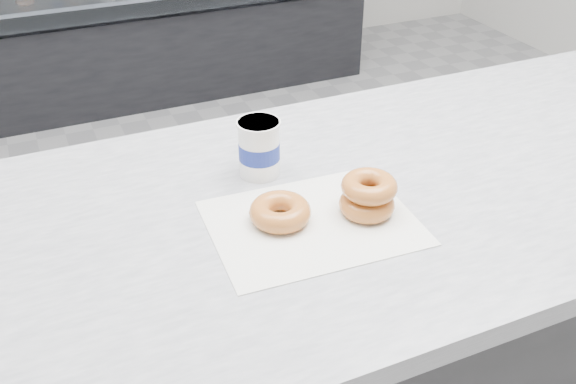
% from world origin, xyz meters
% --- Properties ---
extents(ground, '(5.00, 5.00, 0.00)m').
position_xyz_m(ground, '(0.00, 0.00, 0.00)').
color(ground, gray).
rests_on(ground, ground).
extents(counter, '(3.06, 0.76, 0.90)m').
position_xyz_m(counter, '(0.00, -0.60, 0.45)').
color(counter, '#333335').
rests_on(counter, ground).
extents(display_case, '(2.40, 0.74, 1.25)m').
position_xyz_m(display_case, '(0.00, 2.12, 0.49)').
color(display_case, black).
rests_on(display_case, ground).
extents(wax_paper, '(0.35, 0.28, 0.00)m').
position_xyz_m(wax_paper, '(-0.29, -0.66, 0.90)').
color(wax_paper, silver).
rests_on(wax_paper, counter).
extents(donut_single, '(0.12, 0.12, 0.04)m').
position_xyz_m(donut_single, '(-0.34, -0.63, 0.92)').
color(donut_single, '#C37235').
rests_on(donut_single, wax_paper).
extents(donut_stack, '(0.14, 0.14, 0.07)m').
position_xyz_m(donut_stack, '(-0.19, -0.67, 0.94)').
color(donut_stack, '#C37235').
rests_on(donut_stack, wax_paper).
extents(coffee_cup, '(0.09, 0.09, 0.11)m').
position_xyz_m(coffee_cup, '(-0.31, -0.47, 0.96)').
color(coffee_cup, white).
rests_on(coffee_cup, counter).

